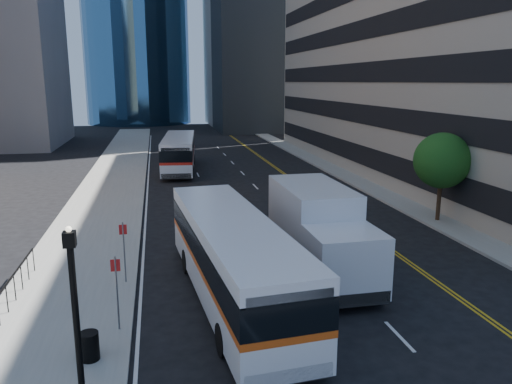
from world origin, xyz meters
TOP-DOWN VIEW (x-y plane):
  - ground at (0.00, 0.00)m, footprint 160.00×160.00m
  - sidewalk_west at (-10.50, 25.00)m, footprint 5.00×90.00m
  - sidewalk_east at (9.00, 25.00)m, footprint 2.00×90.00m
  - street_tree at (9.00, 8.00)m, footprint 3.20×3.20m
  - lamp_post at (-9.00, -6.00)m, footprint 0.28×0.28m
  - bus_front at (-4.38, -0.25)m, footprint 3.80×12.47m
  - bus_rear at (-4.97, 28.65)m, footprint 3.73×12.32m
  - box_truck at (-0.39, 1.58)m, footprint 2.81×7.75m
  - trash_can at (-9.11, -3.73)m, footprint 0.60×0.60m

SIDE VIEW (x-z plane):
  - ground at x=0.00m, z-range 0.00..0.00m
  - sidewalk_west at x=-10.50m, z-range 0.00..0.15m
  - sidewalk_east at x=9.00m, z-range 0.00..0.15m
  - trash_can at x=-9.11m, z-range 0.15..0.99m
  - bus_rear at x=-4.97m, z-range 0.14..3.27m
  - bus_front at x=-4.38m, z-range 0.15..3.31m
  - box_truck at x=-0.39m, z-range 0.10..3.79m
  - lamp_post at x=-9.00m, z-range 0.44..5.00m
  - street_tree at x=9.00m, z-range 1.09..6.19m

